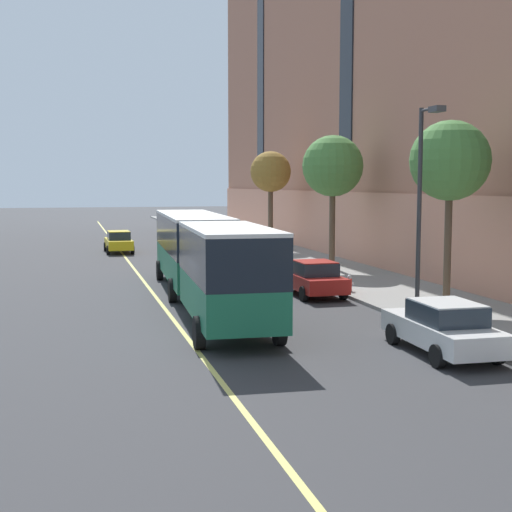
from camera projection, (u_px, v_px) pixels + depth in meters
ground_plane at (221, 338)px, 22.71m from camera, size 260.00×260.00×0.00m
sidewalk at (446, 307)px, 28.04m from camera, size 5.56×160.00×0.15m
city_bus at (204, 254)px, 28.97m from camera, size 3.56×19.04×3.53m
parked_car_white_0 at (258, 256)px, 40.65m from camera, size 2.07×4.58×1.56m
parked_car_white_2 at (208, 238)px, 54.26m from camera, size 2.12×4.46×1.56m
parked_car_red_3 at (314, 278)px, 31.19m from camera, size 2.03×4.25×1.56m
parked_car_white_4 at (443, 327)px, 20.54m from camera, size 2.09×4.71×1.56m
taxi_cab at (119, 242)px, 50.84m from camera, size 1.95×4.60×1.56m
street_tree_mid_block at (450, 162)px, 27.46m from camera, size 3.11×3.11×7.20m
street_tree_far_uptown at (333, 167)px, 39.63m from camera, size 3.41×3.41×7.45m
street_tree_far_downtown at (271, 173)px, 51.82m from camera, size 2.96×2.96×7.12m
street_lamp at (423, 191)px, 25.09m from camera, size 0.36×1.48×7.41m
fire_hydrant at (349, 283)px, 31.67m from camera, size 0.42×0.24×0.72m
lane_centerline at (175, 322)px, 25.34m from camera, size 0.16×140.00×0.01m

